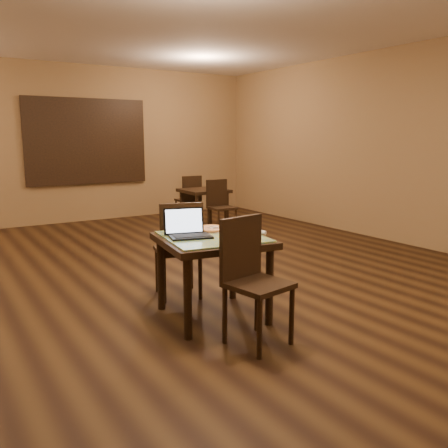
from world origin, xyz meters
TOP-DOWN VIEW (x-y plane):
  - ground at (0.00, 0.00)m, footprint 10.00×10.00m
  - wall_back at (0.00, 5.00)m, footprint 8.00×0.02m
  - wall_right at (4.00, 0.00)m, footprint 0.02×10.00m
  - mural at (0.50, 4.96)m, footprint 2.34×0.05m
  - tiled_table at (-0.09, -0.71)m, footprint 1.05×1.05m
  - chair_main_near at (-0.11, -1.33)m, footprint 0.51×0.51m
  - chair_main_far at (-0.11, -0.10)m, footprint 0.53×0.53m
  - laptop at (-0.29, -0.61)m, footprint 0.42×0.37m
  - plate at (0.13, -0.89)m, footprint 0.24×0.24m
  - pizza_slice at (0.13, -0.89)m, footprint 0.28×0.28m
  - pizza_pan at (0.03, -0.47)m, footprint 0.35×0.35m
  - pizza_whole at (0.03, -0.47)m, footprint 0.31×0.31m
  - spatula at (0.05, -0.49)m, footprint 0.13×0.23m
  - napkin_roll at (0.31, -0.85)m, footprint 0.09×0.18m
  - other_table_a at (2.02, 3.09)m, footprint 0.77×0.77m
  - other_table_a_chair_near at (2.02, 2.56)m, footprint 0.41×0.41m
  - other_table_a_chair_far at (2.02, 3.63)m, footprint 0.41×0.41m

SIDE VIEW (x-z plane):
  - ground at x=0.00m, z-range 0.00..0.00m
  - other_table_a_chair_near at x=2.02m, z-range 0.06..0.98m
  - other_table_a_chair_far at x=2.02m, z-range 0.06..0.98m
  - chair_main_far at x=-0.11m, z-range 0.06..1.07m
  - chair_main_near at x=-0.11m, z-range 0.07..1.08m
  - other_table_a at x=2.02m, z-range 0.24..0.95m
  - tiled_table at x=-0.09m, z-range 0.28..1.04m
  - pizza_pan at x=0.03m, z-range 0.76..0.77m
  - plate at x=0.13m, z-range 0.76..0.78m
  - pizza_whole at x=0.03m, z-range 0.77..0.79m
  - napkin_roll at x=0.31m, z-range 0.76..0.80m
  - pizza_slice at x=0.13m, z-range 0.77..0.80m
  - spatula at x=0.05m, z-range 0.79..0.79m
  - laptop at x=-0.29m, z-range 0.70..0.95m
  - wall_back at x=0.00m, z-range 0.00..3.00m
  - wall_right at x=4.00m, z-range 0.00..3.00m
  - mural at x=0.50m, z-range 0.73..2.37m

